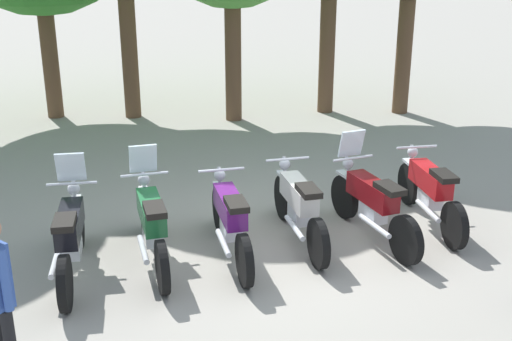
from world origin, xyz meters
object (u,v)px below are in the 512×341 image
motorcycle_4 (372,202)px  motorcycle_1 (152,223)px  motorcycle_0 (71,235)px  motorcycle_3 (299,205)px  motorcycle_2 (230,219)px  motorcycle_5 (430,190)px

motorcycle_4 → motorcycle_1: bearing=81.4°
motorcycle_0 → motorcycle_3: (2.94, 0.24, -0.01)m
motorcycle_1 → motorcycle_2: size_ratio=1.00×
motorcycle_3 → motorcycle_4: 0.99m
motorcycle_2 → motorcycle_4: bearing=-88.4°
motorcycle_3 → motorcycle_5: same height
motorcycle_3 → motorcycle_0: bearing=94.9°
motorcycle_0 → motorcycle_5: motorcycle_0 is taller
motorcycle_0 → motorcycle_2: (1.96, 0.03, -0.01)m
motorcycle_0 → motorcycle_5: size_ratio=1.00×
motorcycle_5 → motorcycle_4: bearing=107.8°
motorcycle_0 → motorcycle_1: size_ratio=1.00×
motorcycle_0 → motorcycle_3: motorcycle_0 is taller
motorcycle_0 → motorcycle_4: bearing=-84.3°
motorcycle_1 → motorcycle_4: size_ratio=1.00×
motorcycle_1 → motorcycle_5: size_ratio=1.00×
motorcycle_3 → motorcycle_4: bearing=-99.6°
motorcycle_0 → motorcycle_1: 0.98m
motorcycle_0 → motorcycle_3: bearing=-80.6°
motorcycle_1 → motorcycle_2: motorcycle_1 is taller
motorcycle_1 → motorcycle_3: (1.97, 0.13, -0.01)m
motorcycle_1 → motorcycle_2: bearing=-96.8°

